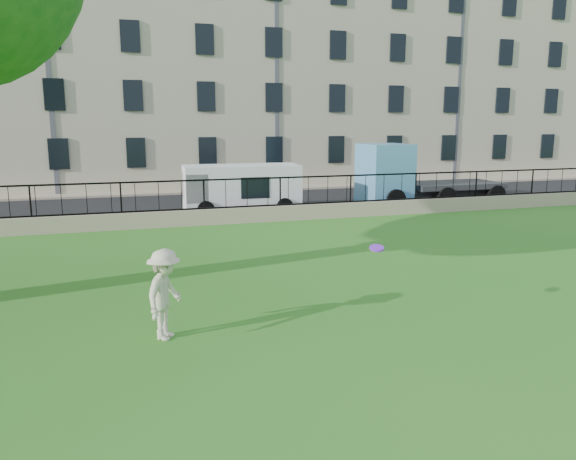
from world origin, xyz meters
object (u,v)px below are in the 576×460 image
object	(u,v)px
frisbee	(377,248)
blue_truck	(430,174)
man	(165,294)
white_van	(242,189)

from	to	relation	value
frisbee	blue_truck	bearing A→B (deg)	55.29
man	blue_truck	bearing A→B (deg)	-14.88
man	blue_truck	world-z (taller)	blue_truck
man	white_van	world-z (taller)	white_van
frisbee	white_van	size ratio (longest dim) A/B	0.06
white_van	blue_truck	bearing A→B (deg)	2.46
man	blue_truck	size ratio (longest dim) A/B	0.24
white_van	frisbee	bearing A→B (deg)	-90.36
frisbee	white_van	world-z (taller)	white_van
blue_truck	white_van	bearing A→B (deg)	-179.68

